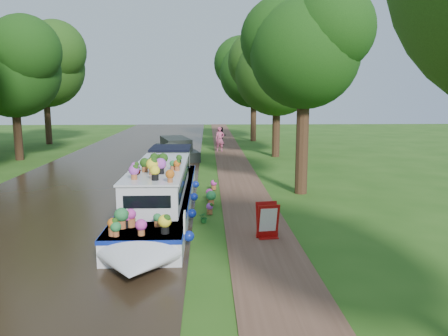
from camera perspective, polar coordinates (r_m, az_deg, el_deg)
ground at (r=17.04m, az=-0.54°, el=-5.67°), size 100.00×100.00×0.00m
canal_water at (r=17.91m, az=-20.20°, el=-5.49°), size 10.00×100.00×0.02m
towpath at (r=17.11m, az=3.50°, el=-5.57°), size 2.20×100.00×0.03m
plant_boat at (r=16.49m, az=-8.35°, el=-3.24°), size 2.29×13.52×2.28m
tree_near_overhang at (r=20.07m, az=10.46°, el=15.49°), size 5.52×5.28×8.99m
tree_near_mid at (r=31.96m, az=6.93°, el=13.01°), size 6.90×6.60×9.40m
tree_near_far at (r=42.83m, az=3.90°, el=12.99°), size 7.59×7.26×10.30m
tree_far_c at (r=33.25m, az=-25.89°, el=12.16°), size 7.13×6.82×9.59m
tree_far_d at (r=43.16m, az=-22.45°, el=12.74°), size 8.05×7.70×10.85m
second_boat at (r=31.43m, az=-6.32°, el=2.39°), size 3.66×7.80×1.44m
sandwich_board at (r=13.87m, az=5.70°, el=-7.03°), size 0.72×0.65×1.10m
pedestrian_pink at (r=34.56m, az=-0.55°, el=3.79°), size 0.72×0.49×1.94m
pedestrian_dark at (r=38.94m, az=-0.28°, el=4.19°), size 0.97×0.89×1.60m
verge_plant at (r=15.51m, az=-2.61°, el=-6.43°), size 0.39×0.34×0.41m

